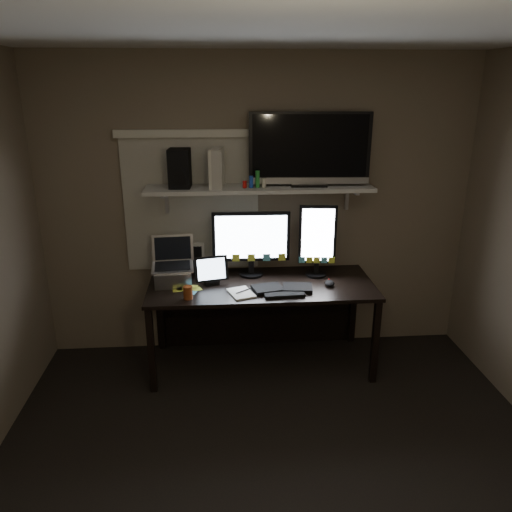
{
  "coord_description": "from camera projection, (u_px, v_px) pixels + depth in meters",
  "views": [
    {
      "loc": [
        -0.33,
        -2.27,
        2.25
      ],
      "look_at": [
        -0.06,
        1.25,
        1.03
      ],
      "focal_mm": 35.0,
      "sensor_mm": 36.0,
      "label": 1
    }
  ],
  "objects": [
    {
      "name": "window_blinds",
      "position": [
        192.0,
        205.0,
        4.11
      ],
      "size": [
        1.1,
        0.02,
        1.1
      ],
      "primitive_type": "cube",
      "color": "beige",
      "rests_on": "back_wall"
    },
    {
      "name": "monitor_landscape",
      "position": [
        251.0,
        243.0,
        4.1
      ],
      "size": [
        0.64,
        0.08,
        0.56
      ],
      "primitive_type": "cube",
      "rotation": [
        0.0,
        0.0,
        -0.02
      ],
      "color": "black",
      "rests_on": "desk"
    },
    {
      "name": "notepad",
      "position": [
        241.0,
        293.0,
        3.8
      ],
      "size": [
        0.23,
        0.27,
        0.01
      ],
      "primitive_type": "cube",
      "rotation": [
        0.0,
        0.0,
        0.33
      ],
      "color": "white",
      "rests_on": "desk"
    },
    {
      "name": "mouse",
      "position": [
        330.0,
        283.0,
        3.96
      ],
      "size": [
        0.08,
        0.12,
        0.04
      ],
      "primitive_type": "ellipsoid",
      "rotation": [
        0.0,
        0.0,
        -0.08
      ],
      "color": "black",
      "rests_on": "desk"
    },
    {
      "name": "tv",
      "position": [
        309.0,
        149.0,
        3.88
      ],
      "size": [
        0.96,
        0.23,
        0.57
      ],
      "primitive_type": "cube",
      "rotation": [
        0.0,
        0.0,
        -0.06
      ],
      "color": "black",
      "rests_on": "wall_shelf"
    },
    {
      "name": "ceiling",
      "position": [
        293.0,
        20.0,
        2.08
      ],
      "size": [
        3.6,
        3.6,
        0.0
      ],
      "primitive_type": "plane",
      "rotation": [
        3.14,
        0.0,
        0.0
      ],
      "color": "silver",
      "rests_on": "back_wall"
    },
    {
      "name": "file_sorter",
      "position": [
        191.0,
        258.0,
        4.22
      ],
      "size": [
        0.21,
        0.14,
        0.25
      ],
      "primitive_type": "cube",
      "rotation": [
        0.0,
        0.0,
        -0.31
      ],
      "color": "black",
      "rests_on": "desk"
    },
    {
      "name": "sticky_notes",
      "position": [
        195.0,
        288.0,
        3.91
      ],
      "size": [
        0.36,
        0.3,
        0.0
      ],
      "primitive_type": null,
      "rotation": [
        0.0,
        0.0,
        -0.28
      ],
      "color": "#E0EC40",
      "rests_on": "desk"
    },
    {
      "name": "bottles",
      "position": [
        254.0,
        180.0,
        3.86
      ],
      "size": [
        0.21,
        0.11,
        0.13
      ],
      "primitive_type": null,
      "rotation": [
        0.0,
        0.0,
        -0.33
      ],
      "color": "#A50F0C",
      "rests_on": "wall_shelf"
    },
    {
      "name": "back_wall",
      "position": [
        258.0,
        209.0,
        4.18
      ],
      "size": [
        3.6,
        0.0,
        3.6
      ],
      "primitive_type": "plane",
      "rotation": [
        1.57,
        0.0,
        0.0
      ],
      "color": "#6C604D",
      "rests_on": "floor"
    },
    {
      "name": "laptop",
      "position": [
        172.0,
        263.0,
        3.93
      ],
      "size": [
        0.35,
        0.29,
        0.37
      ],
      "primitive_type": "cube",
      "rotation": [
        0.0,
        0.0,
        0.07
      ],
      "color": "#A8A8AD",
      "rests_on": "desk"
    },
    {
      "name": "wall_shelf",
      "position": [
        260.0,
        188.0,
        3.95
      ],
      "size": [
        1.8,
        0.35,
        0.03
      ],
      "primitive_type": "cube",
      "color": "beige",
      "rests_on": "back_wall"
    },
    {
      "name": "monitor_portrait",
      "position": [
        317.0,
        241.0,
        4.07
      ],
      "size": [
        0.31,
        0.09,
        0.61
      ],
      "primitive_type": "cube",
      "rotation": [
        0.0,
        0.0,
        -0.11
      ],
      "color": "black",
      "rests_on": "desk"
    },
    {
      "name": "game_console",
      "position": [
        217.0,
        168.0,
        3.87
      ],
      "size": [
        0.12,
        0.26,
        0.3
      ],
      "primitive_type": "cube",
      "rotation": [
        0.0,
        0.0,
        -0.19
      ],
      "color": "beige",
      "rests_on": "wall_shelf"
    },
    {
      "name": "desk",
      "position": [
        260.0,
        298.0,
        4.17
      ],
      "size": [
        1.8,
        0.75,
        0.73
      ],
      "color": "black",
      "rests_on": "floor"
    },
    {
      "name": "keyboard",
      "position": [
        283.0,
        288.0,
        3.87
      ],
      "size": [
        0.48,
        0.21,
        0.03
      ],
      "primitive_type": "cube",
      "rotation": [
        0.0,
        0.0,
        0.05
      ],
      "color": "black",
      "rests_on": "desk"
    },
    {
      "name": "speaker",
      "position": [
        180.0,
        168.0,
        3.86
      ],
      "size": [
        0.17,
        0.21,
        0.3
      ],
      "primitive_type": "cube",
      "rotation": [
        0.0,
        0.0,
        -0.06
      ],
      "color": "black",
      "rests_on": "wall_shelf"
    },
    {
      "name": "floor",
      "position": [
        282.0,
        492.0,
        2.9
      ],
      "size": [
        3.6,
        3.6,
        0.0
      ],
      "primitive_type": "plane",
      "color": "black",
      "rests_on": "ground"
    },
    {
      "name": "cup",
      "position": [
        188.0,
        293.0,
        3.71
      ],
      "size": [
        0.09,
        0.09,
        0.1
      ],
      "primitive_type": "cylinder",
      "rotation": [
        0.0,
        0.0,
        -0.33
      ],
      "color": "brown",
      "rests_on": "desk"
    },
    {
      "name": "tablet",
      "position": [
        211.0,
        270.0,
        3.96
      ],
      "size": [
        0.28,
        0.17,
        0.23
      ],
      "primitive_type": "cube",
      "rotation": [
        0.0,
        0.0,
        0.23
      ],
      "color": "black",
      "rests_on": "desk"
    }
  ]
}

